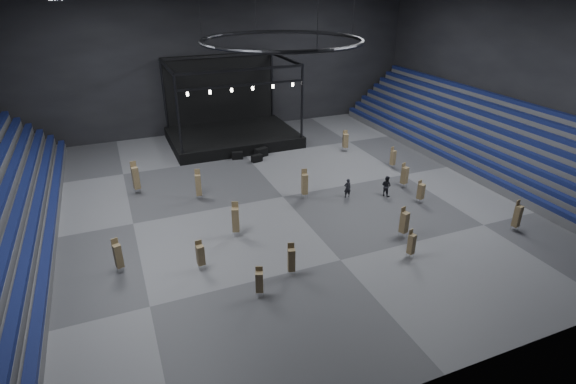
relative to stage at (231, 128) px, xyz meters
name	(u,v)px	position (x,y,z in m)	size (l,w,h in m)	color
floor	(283,197)	(0.00, -16.24, -1.45)	(50.00, 50.00, 0.00)	#57575A
wall_back	(216,55)	(0.00, 4.76, 7.55)	(50.00, 0.20, 18.00)	black
wall_front	(480,209)	(0.00, -37.24, 7.55)	(50.00, 0.20, 18.00)	black
wall_right	(520,71)	(25.00, -16.24, 7.55)	(0.20, 42.00, 18.00)	black
bleachers_right	(489,144)	(22.94, -16.24, 0.28)	(7.20, 40.00, 6.40)	#4C4C4F
stage	(231,128)	(0.00, 0.00, 0.00)	(14.00, 10.00, 9.20)	black
truss_ring	(282,40)	(0.00, -16.24, 11.55)	(12.30, 12.30, 5.15)	black
flight_case_left	(237,155)	(-1.06, -6.03, -1.07)	(1.15, 0.58, 0.77)	black
flight_case_mid	(257,158)	(0.58, -7.54, -1.08)	(1.11, 0.56, 0.74)	black
flight_case_right	(261,152)	(1.51, -6.28, -1.00)	(1.36, 0.68, 0.90)	black
chair_stack_0	(291,259)	(-3.72, -27.00, -0.26)	(0.54, 0.54, 2.31)	silver
chair_stack_1	(236,219)	(-5.59, -20.98, -0.06)	(0.64, 0.64, 2.72)	silver
chair_stack_2	(305,184)	(1.65, -17.15, -0.09)	(0.58, 0.58, 2.65)	silver
chair_stack_3	(405,175)	(10.84, -18.60, -0.22)	(0.65, 0.65, 2.33)	silver
chair_stack_4	(200,255)	(-8.89, -24.17, -0.34)	(0.52, 0.52, 2.10)	silver
chair_stack_5	(411,243)	(4.53, -28.23, -0.35)	(0.51, 0.51, 2.12)	silver
chair_stack_6	(404,222)	(5.66, -25.80, -0.19)	(0.63, 0.63, 2.41)	silver
chair_stack_7	(198,184)	(-6.79, -13.90, -0.07)	(0.56, 0.56, 2.71)	silver
chair_stack_8	(259,281)	(-6.27, -28.23, -0.38)	(0.57, 0.57, 2.01)	silver
chair_stack_9	(136,177)	(-11.58, -10.60, 0.04)	(0.60, 0.60, 2.93)	silver
chair_stack_10	(421,191)	(10.29, -21.69, -0.36)	(0.61, 0.61, 2.03)	silver
chair_stack_11	(118,255)	(-13.80, -22.44, -0.21)	(0.56, 0.56, 2.42)	silver
chair_stack_12	(393,157)	(12.55, -14.30, -0.32)	(0.53, 0.53, 2.19)	silver
chair_stack_13	(517,216)	(14.00, -28.22, -0.18)	(0.52, 0.52, 2.49)	silver
chair_stack_14	(345,140)	(10.55, -8.22, -0.22)	(0.63, 0.63, 2.32)	silver
man_center	(347,188)	(5.12, -18.44, -0.58)	(0.63, 0.41, 1.73)	black
crew_member	(386,186)	(8.40, -19.42, -0.53)	(0.90, 0.70, 1.84)	black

